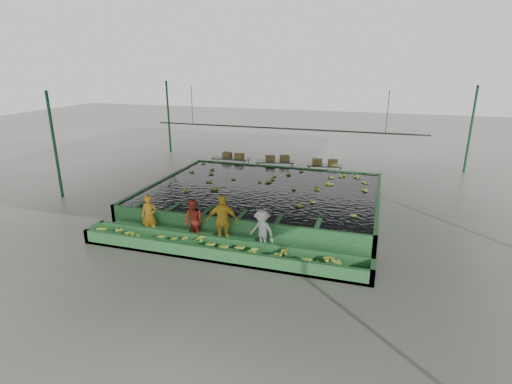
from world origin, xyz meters
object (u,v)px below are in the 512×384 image
(worker_c, at_px, (222,221))
(box_stack_right, at_px, (325,165))
(sorting_trough, at_px, (219,250))
(worker_d, at_px, (262,231))
(packing_table_right, at_px, (325,172))
(packing_table_left, at_px, (231,166))
(box_stack_left, at_px, (233,158))
(box_stack_mid, at_px, (277,161))
(packing_table_mid, at_px, (275,169))
(worker_b, at_px, (194,221))
(flotation_tank, at_px, (263,197))
(worker_a, at_px, (149,216))

(worker_c, relative_size, box_stack_right, 1.38)
(sorting_trough, bearing_deg, worker_d, 32.80)
(worker_c, distance_m, packing_table_right, 9.70)
(packing_table_left, xyz_separation_m, packing_table_right, (5.38, 0.31, -0.05))
(box_stack_left, height_order, box_stack_mid, box_stack_mid)
(box_stack_right, bearing_deg, packing_table_left, -176.15)
(packing_table_mid, bearing_deg, box_stack_right, 7.24)
(worker_b, xyz_separation_m, worker_c, (1.10, 0.00, 0.14))
(worker_b, height_order, worker_d, worker_b)
(flotation_tank, height_order, box_stack_mid, box_stack_mid)
(worker_d, relative_size, box_stack_mid, 1.13)
(worker_c, bearing_deg, sorting_trough, -88.00)
(packing_table_right, relative_size, box_stack_left, 1.46)
(flotation_tank, bearing_deg, box_stack_right, 68.60)
(flotation_tank, distance_m, sorting_trough, 5.10)
(worker_b, distance_m, box_stack_right, 10.05)
(worker_b, bearing_deg, box_stack_mid, 106.07)
(flotation_tank, distance_m, worker_b, 4.51)
(sorting_trough, distance_m, packing_table_left, 10.47)
(worker_b, xyz_separation_m, box_stack_right, (3.33, 9.48, 0.06))
(worker_c, xyz_separation_m, box_stack_left, (-3.00, 9.16, 0.02))
(sorting_trough, height_order, box_stack_mid, box_stack_mid)
(sorting_trough, relative_size, packing_table_left, 4.73)
(box_stack_right, bearing_deg, sorting_trough, -101.17)
(worker_c, relative_size, packing_table_left, 0.90)
(worker_a, height_order, packing_table_left, worker_a)
(worker_b, relative_size, worker_d, 1.06)
(sorting_trough, bearing_deg, packing_table_left, 108.59)
(worker_c, xyz_separation_m, packing_table_right, (2.25, 9.43, -0.52))
(sorting_trough, xyz_separation_m, worker_c, (-0.20, 0.80, 0.70))
(box_stack_right, bearing_deg, box_stack_mid, -174.23)
(flotation_tank, distance_m, worker_c, 4.33)
(worker_d, relative_size, packing_table_left, 0.71)
(worker_b, bearing_deg, box_stack_right, 91.12)
(flotation_tank, bearing_deg, worker_d, -73.90)
(packing_table_right, xyz_separation_m, box_stack_left, (-5.25, -0.26, 0.53))
(worker_a, bearing_deg, flotation_tank, 40.63)
(sorting_trough, distance_m, worker_c, 1.08)
(flotation_tank, relative_size, worker_d, 6.63)
(worker_c, bearing_deg, worker_a, 167.70)
(worker_d, bearing_deg, packing_table_mid, 123.36)
(flotation_tank, bearing_deg, worker_b, -106.87)
(worker_c, xyz_separation_m, packing_table_left, (-3.13, 9.12, -0.47))
(packing_table_mid, relative_size, box_stack_left, 1.63)
(worker_d, distance_m, packing_table_left, 10.21)
(worker_d, bearing_deg, worker_a, -158.64)
(sorting_trough, distance_m, worker_a, 3.25)
(worker_b, height_order, box_stack_right, worker_b)
(packing_table_left, bearing_deg, worker_b, -77.44)
(flotation_tank, xyz_separation_m, box_stack_left, (-3.21, 4.86, 0.51))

